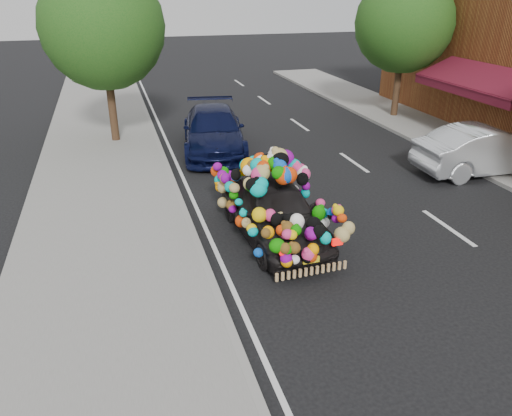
# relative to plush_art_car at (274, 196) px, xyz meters

# --- Properties ---
(ground) EXTENTS (100.00, 100.00, 0.00)m
(ground) POSITION_rel_plush_art_car_xyz_m (0.57, -0.75, -1.02)
(ground) COLOR black
(ground) RESTS_ON ground
(sidewalk) EXTENTS (4.00, 60.00, 0.12)m
(sidewalk) POSITION_rel_plush_art_car_xyz_m (-3.73, -0.75, -0.96)
(sidewalk) COLOR gray
(sidewalk) RESTS_ON ground
(kerb) EXTENTS (0.15, 60.00, 0.13)m
(kerb) POSITION_rel_plush_art_car_xyz_m (-1.78, -0.75, -0.96)
(kerb) COLOR gray
(kerb) RESTS_ON ground
(lane_markings) EXTENTS (6.00, 50.00, 0.01)m
(lane_markings) POSITION_rel_plush_art_car_xyz_m (4.17, -0.75, -1.02)
(lane_markings) COLOR silver
(lane_markings) RESTS_ON ground
(tree_near_sidewalk) EXTENTS (4.20, 4.20, 6.13)m
(tree_near_sidewalk) POSITION_rel_plush_art_car_xyz_m (-3.23, 8.75, 3.00)
(tree_near_sidewalk) COLOR #332114
(tree_near_sidewalk) RESTS_ON ground
(tree_far_b) EXTENTS (4.00, 4.00, 5.90)m
(tree_far_b) POSITION_rel_plush_art_car_xyz_m (8.57, 9.25, 2.87)
(tree_far_b) COLOR #332114
(tree_far_b) RESTS_ON ground
(plush_art_car) EXTENTS (2.17, 4.29, 2.01)m
(plush_art_car) POSITION_rel_plush_art_car_xyz_m (0.00, 0.00, 0.00)
(plush_art_car) COLOR black
(plush_art_car) RESTS_ON ground
(navy_sedan) EXTENTS (2.79, 5.26, 1.45)m
(navy_sedan) POSITION_rel_plush_art_car_xyz_m (0.03, 6.79, -0.30)
(navy_sedan) COLOR black
(navy_sedan) RESTS_ON ground
(silver_hatchback) EXTENTS (4.47, 1.66, 1.46)m
(silver_hatchback) POSITION_rel_plush_art_car_xyz_m (7.57, 2.24, -0.29)
(silver_hatchback) COLOR silver
(silver_hatchback) RESTS_ON ground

